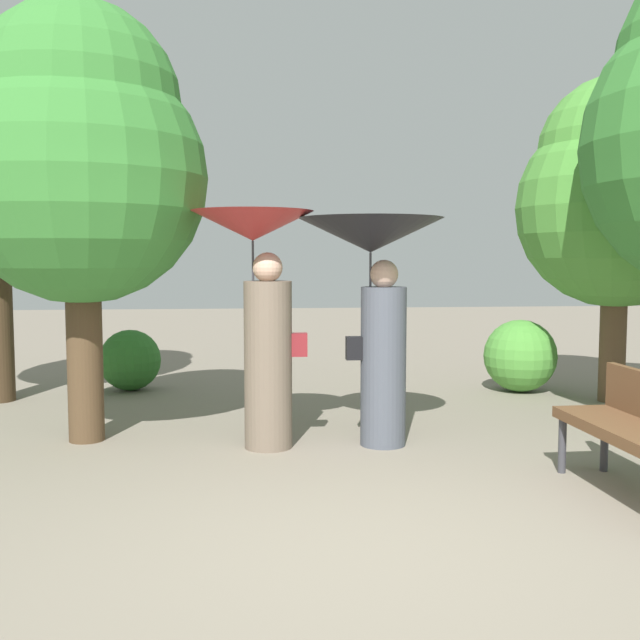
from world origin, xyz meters
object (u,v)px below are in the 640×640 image
object	(u,v)px
person_right	(375,278)
tree_near_right	(618,191)
person_left	(261,292)
tree_mid_left	(79,155)

from	to	relation	value
person_right	tree_near_right	world-z (taller)	tree_near_right
person_left	tree_near_right	bearing A→B (deg)	-68.56
tree_mid_left	person_left	bearing A→B (deg)	-14.72
person_right	tree_mid_left	distance (m)	2.78
person_right	tree_mid_left	bearing A→B (deg)	79.62
person_left	person_right	world-z (taller)	person_left
person_right	tree_near_right	bearing A→B (deg)	-62.15
tree_near_right	tree_mid_left	size ratio (longest dim) A/B	0.95
tree_mid_left	tree_near_right	bearing A→B (deg)	12.58
person_left	person_right	distance (m)	0.99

